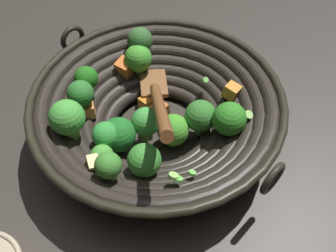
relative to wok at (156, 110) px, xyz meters
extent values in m
plane|color=#332D28|center=(0.00, 0.00, -0.07)|extent=(4.00, 4.00, 0.00)
cylinder|color=black|center=(0.00, 0.00, -0.06)|extent=(0.15, 0.15, 0.01)
torus|color=black|center=(0.00, 0.00, -0.05)|extent=(0.21, 0.21, 0.03)
torus|color=black|center=(0.00, 0.00, -0.04)|extent=(0.25, 0.25, 0.03)
torus|color=black|center=(0.00, 0.00, -0.02)|extent=(0.28, 0.28, 0.03)
torus|color=black|center=(0.00, 0.00, -0.01)|extent=(0.31, 0.31, 0.03)
torus|color=black|center=(0.00, 0.00, 0.00)|extent=(0.35, 0.35, 0.03)
torus|color=black|center=(0.00, 0.00, 0.01)|extent=(0.38, 0.38, 0.03)
torus|color=black|center=(0.00, 0.00, 0.02)|extent=(0.41, 0.41, 0.03)
torus|color=black|center=(0.00, 0.00, 0.03)|extent=(0.43, 0.43, 0.01)
torus|color=black|center=(-0.09, 0.21, 0.03)|extent=(0.05, 0.03, 0.05)
torus|color=black|center=(0.08, -0.21, 0.03)|extent=(0.05, 0.03, 0.05)
cylinder|color=#76B159|center=(-0.07, 0.04, -0.04)|extent=(0.03, 0.03, 0.02)
sphere|color=#32742A|center=(-0.07, 0.04, 0.00)|extent=(0.06, 0.06, 0.06)
cylinder|color=#78A04B|center=(0.12, 0.06, -0.01)|extent=(0.02, 0.02, 0.01)
sphere|color=#4A9A36|center=(0.12, 0.06, 0.01)|extent=(0.04, 0.04, 0.04)
cylinder|color=#7A9C44|center=(0.06, 0.10, -0.02)|extent=(0.03, 0.03, 0.03)
sphere|color=#3A8831|center=(0.06, 0.10, 0.02)|extent=(0.05, 0.05, 0.05)
cylinder|color=#71AD4E|center=(0.11, -0.06, 0.00)|extent=(0.03, 0.03, 0.02)
sphere|color=#2A6E29|center=(0.11, -0.06, 0.03)|extent=(0.05, 0.05, 0.05)
cylinder|color=#56A23F|center=(0.08, 0.02, -0.04)|extent=(0.04, 0.03, 0.03)
sphere|color=#1D6722|center=(0.08, 0.02, 0.00)|extent=(0.06, 0.06, 0.06)
cylinder|color=#649D4C|center=(-0.03, -0.15, 0.01)|extent=(0.02, 0.03, 0.01)
sphere|color=#31612B|center=(-0.03, -0.15, 0.03)|extent=(0.05, 0.05, 0.05)
cylinder|color=#59924C|center=(-0.02, -0.12, -0.01)|extent=(0.03, 0.03, 0.01)
sphere|color=green|center=(-0.02, -0.12, 0.01)|extent=(0.05, 0.05, 0.05)
cylinder|color=#5C8F4D|center=(0.10, 0.02, -0.02)|extent=(0.02, 0.02, 0.02)
sphere|color=green|center=(0.10, 0.02, 0.01)|extent=(0.04, 0.04, 0.04)
cylinder|color=#7DB949|center=(0.15, -0.01, 0.01)|extent=(0.04, 0.04, 0.03)
sphere|color=green|center=(0.15, -0.01, 0.04)|extent=(0.06, 0.06, 0.06)
cylinder|color=#82C346|center=(-0.01, 0.04, -0.05)|extent=(0.03, 0.03, 0.02)
sphere|color=#459929|center=(-0.01, 0.04, -0.02)|extent=(0.06, 0.06, 0.06)
cylinder|color=#7EAF55|center=(0.12, 0.10, 0.02)|extent=(0.02, 0.02, 0.02)
sphere|color=#3B812D|center=(0.12, 0.10, 0.04)|extent=(0.04, 0.04, 0.04)
cylinder|color=#86B156|center=(-0.10, 0.08, -0.01)|extent=(0.03, 0.03, 0.01)
sphere|color=#2E7F22|center=(-0.10, 0.08, 0.02)|extent=(0.06, 0.06, 0.06)
cylinder|color=#74AA51|center=(0.03, 0.02, -0.03)|extent=(0.03, 0.03, 0.03)
sphere|color=green|center=(0.03, 0.02, 0.00)|extent=(0.05, 0.05, 0.05)
cylinder|color=#558F3E|center=(0.09, -0.10, 0.00)|extent=(0.02, 0.03, 0.01)
sphere|color=#206718|center=(0.09, -0.10, 0.03)|extent=(0.04, 0.04, 0.04)
cube|color=#D98D4C|center=(-0.01, 0.03, -0.04)|extent=(0.03, 0.03, 0.03)
cube|color=#D5BD6D|center=(0.13, 0.07, 0.01)|extent=(0.03, 0.03, 0.03)
cube|color=orange|center=(-0.02, -0.02, -0.03)|extent=(0.04, 0.04, 0.03)
cube|color=orange|center=(-0.14, 0.02, 0.01)|extent=(0.04, 0.03, 0.03)
cube|color=#E78844|center=(0.11, -0.05, -0.01)|extent=(0.03, 0.03, 0.03)
cube|color=#D1682B|center=(0.01, -0.13, 0.00)|extent=(0.04, 0.04, 0.03)
cube|color=orange|center=(0.00, -0.05, -0.03)|extent=(0.03, 0.04, 0.03)
cylinder|color=#99D166|center=(0.09, -0.02, -0.03)|extent=(0.02, 0.02, 0.01)
cylinder|color=#6BC651|center=(-0.08, 0.02, -0.04)|extent=(0.02, 0.02, 0.01)
cylinder|color=#6BC651|center=(0.03, 0.15, 0.03)|extent=(0.02, 0.02, 0.01)
cylinder|color=#6BC651|center=(0.01, 0.15, 0.02)|extent=(0.02, 0.02, 0.01)
cylinder|color=#99D166|center=(0.04, 0.15, 0.03)|extent=(0.02, 0.02, 0.01)
cylinder|color=#6BC651|center=(-0.11, -0.03, 0.00)|extent=(0.01, 0.01, 0.01)
cylinder|color=#99D166|center=(-0.13, 0.09, 0.02)|extent=(0.02, 0.02, 0.01)
cylinder|color=#99D166|center=(0.11, 0.03, -0.01)|extent=(0.02, 0.02, 0.01)
cylinder|color=#6BC651|center=(0.14, -0.06, 0.01)|extent=(0.02, 0.02, 0.01)
cube|color=brown|center=(-0.03, -0.08, -0.02)|extent=(0.07, 0.08, 0.01)
cylinder|color=brown|center=(0.01, 0.05, 0.07)|extent=(0.09, 0.22, 0.15)
camera|label=1|loc=(0.16, 0.39, 0.48)|focal=39.61mm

